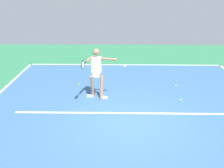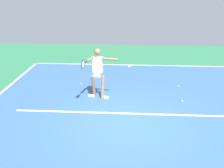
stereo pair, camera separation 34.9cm
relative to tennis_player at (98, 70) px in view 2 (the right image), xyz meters
The scene contains 9 objects.
ground_plane 2.41m from the tennis_player, 121.95° to the left, with size 21.77×21.77×0.00m, color #2D754C.
court_surface 2.41m from the tennis_player, 121.95° to the left, with size 9.98×12.26×0.00m, color #38608E.
court_line_baseline_near 4.53m from the tennis_player, 105.00° to the right, with size 9.98×0.10×0.01m, color white.
court_line_service 1.97m from the tennis_player, 133.66° to the left, with size 7.48×0.10×0.01m, color white.
court_line_centre_mark 4.34m from the tennis_player, 105.71° to the right, with size 0.10×0.30×0.01m, color white.
tennis_player is the anchor object (origin of this frame).
tennis_ball_by_sideline 1.84m from the tennis_player, 55.64° to the right, with size 0.07×0.07×0.07m, color #CCE033.
tennis_ball_centre_court 3.21m from the tennis_player, behind, with size 0.07×0.07×0.07m, color yellow.
tennis_ball_near_service_line 3.54m from the tennis_player, 158.46° to the right, with size 0.07×0.07×0.07m, color #CCE033.
Camera 2 is at (0.07, 6.89, 3.91)m, focal length 41.64 mm.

